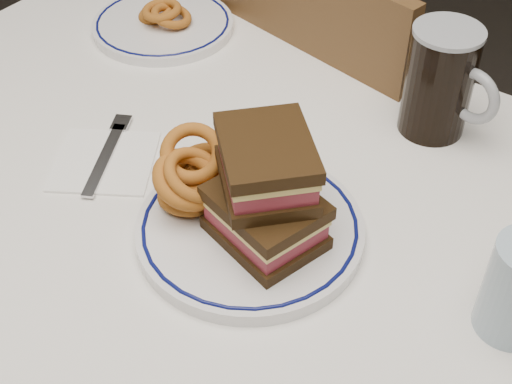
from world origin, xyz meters
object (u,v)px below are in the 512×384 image
Objects in this scene: chair_far at (340,135)px; reuben_sandwich at (266,191)px; main_plate at (250,229)px; beer_mug at (441,81)px; far_plate at (163,25)px.

chair_far is 5.33× the size of reuben_sandwich.
main_plate is 1.74× the size of beer_mug.
reuben_sandwich reaches higher than far_plate.
reuben_sandwich is at bearing 3.01° from main_plate.
chair_far reaches higher than reuben_sandwich.
reuben_sandwich is at bearing -101.50° from beer_mug.
chair_far is 5.53× the size of beer_mug.
chair_far is 0.62m from main_plate.
beer_mug is (0.07, 0.33, -0.00)m from reuben_sandwich.
main_plate reaches higher than far_plate.
reuben_sandwich reaches higher than main_plate.
main_plate is 0.08m from reuben_sandwich.
main_plate is 1.68× the size of reuben_sandwich.
chair_far is at bearing 109.06° from reuben_sandwich.
chair_far is at bearing 39.06° from far_plate.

